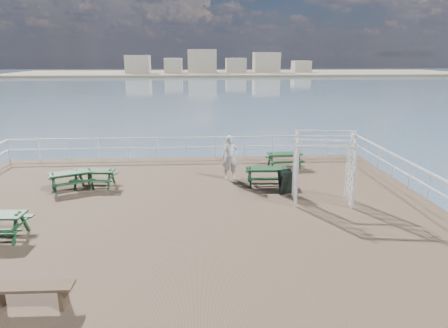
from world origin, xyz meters
TOP-DOWN VIEW (x-y plane):
  - ground at (0.00, 0.00)m, footprint 18.00×14.00m
  - sea_backdrop at (12.54, 134.07)m, footprint 300.00×300.00m
  - railing at (-0.07, 2.57)m, footprint 17.77×13.76m
  - picnic_table_a at (-4.36, 2.19)m, footprint 2.03×1.88m
  - picnic_table_b at (-3.57, 2.46)m, footprint 1.68×1.39m
  - picnic_table_c at (4.62, 4.79)m, footprint 1.67×1.39m
  - picnic_table_e at (3.35, 2.28)m, footprint 1.66×1.36m
  - flat_bench_near at (-2.92, -5.54)m, footprint 1.80×0.46m
  - trellis_arbor at (5.00, 0.17)m, footprint 2.24×1.40m
  - sandwich_board at (3.92, 1.10)m, footprint 0.69×0.61m
  - person at (1.94, 3.08)m, footprint 0.71×0.48m

SIDE VIEW (x-z plane):
  - sea_backdrop at x=12.54m, z-range -5.11..4.09m
  - ground at x=0.00m, z-range -0.30..0.00m
  - flat_bench_near at x=-2.92m, z-range 0.13..0.64m
  - sandwich_board at x=3.92m, z-range -0.01..0.94m
  - picnic_table_c at x=4.62m, z-range 0.11..0.88m
  - picnic_table_b at x=-3.57m, z-range 0.11..0.88m
  - picnic_table_e at x=3.35m, z-range 0.11..0.90m
  - picnic_table_a at x=-4.36m, z-range 0.11..0.90m
  - railing at x=-0.07m, z-range 0.32..1.42m
  - person at x=1.94m, z-range 0.00..1.88m
  - trellis_arbor at x=5.00m, z-range -0.15..2.47m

